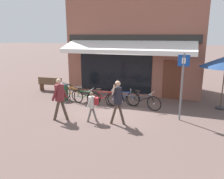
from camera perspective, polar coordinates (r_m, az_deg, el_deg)
The scene contains 14 objects.
ground_plane at distance 10.25m, azimuth -0.45°, elevation -5.21°, with size 160.00×160.00×0.00m, color brown.
shop_front at distance 13.76m, azimuth 6.23°, elevation 11.96°, with size 7.84×4.46×5.84m.
bike_rack_rail at distance 10.89m, azimuth -1.42°, elevation -1.39°, with size 4.29×0.04×0.57m.
bicycle_orange at distance 11.68m, azimuth -10.39°, elevation -1.11°, with size 1.67×0.85×0.86m.
bicycle_green at distance 11.02m, azimuth -7.01°, elevation -1.93°, with size 1.67×0.53×0.84m.
bicycle_red at distance 10.68m, azimuth -2.08°, elevation -2.27°, with size 1.74×0.52×0.86m.
bicycle_blue at distance 10.62m, azimuth 2.81°, elevation -2.38°, with size 1.63×0.79×0.87m.
bicycle_black at distance 10.36m, azimuth 8.11°, elevation -2.92°, with size 1.78×0.77×0.87m.
pedestrian_adult at distance 8.29m, azimuth 1.48°, elevation -2.09°, with size 0.60×0.48×1.73m.
pedestrian_child at distance 8.65m, azimuth -5.11°, elevation -3.63°, with size 0.48×0.47×1.22m.
pedestrian_second_adult at distance 8.97m, azimuth -13.54°, elevation -1.40°, with size 0.58×0.65×1.73m.
litter_bin at distance 11.97m, azimuth -12.80°, elevation -0.34°, with size 0.58×0.58×0.96m.
parking_sign at distance 8.98m, azimuth 17.87°, elevation 2.23°, with size 0.44×0.07×2.71m.
park_bench at distance 14.02m, azimuth -15.60°, elevation 1.47°, with size 1.63×0.55×0.87m.
Camera 1 is at (3.28, -9.12, 3.35)m, focal length 35.00 mm.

